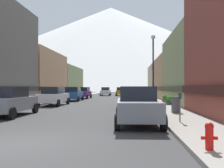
# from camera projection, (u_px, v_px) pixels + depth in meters

# --- Properties ---
(ground_plane) EXTENTS (400.00, 400.00, 0.00)m
(ground_plane) POSITION_uv_depth(u_px,v_px,m) (16.00, 144.00, 7.15)
(ground_plane) COLOR #3B3B3B
(sidewalk_left) EXTENTS (2.50, 100.00, 0.15)m
(sidewalk_left) POSITION_uv_depth(u_px,v_px,m) (76.00, 97.00, 42.52)
(sidewalk_left) COLOR gray
(sidewalk_left) RESTS_ON ground
(sidewalk_right) EXTENTS (2.50, 100.00, 0.15)m
(sidewalk_right) POSITION_uv_depth(u_px,v_px,m) (146.00, 97.00, 41.58)
(sidewalk_right) COLOR gray
(sidewalk_right) RESTS_ON ground
(storefront_left_2) EXTENTS (8.15, 12.52, 7.05)m
(storefront_left_2) POSITION_uv_depth(u_px,v_px,m) (30.00, 76.00, 35.30)
(storefront_left_2) COLOR tan
(storefront_left_2) RESTS_ON ground
(storefront_left_3) EXTENTS (6.90, 13.98, 6.01)m
(storefront_left_3) POSITION_uv_depth(u_px,v_px,m) (61.00, 82.00, 48.80)
(storefront_left_3) COLOR #8C9966
(storefront_left_3) RESTS_ON ground
(storefront_right_1) EXTENTS (8.32, 11.62, 7.05)m
(storefront_right_1) POSITION_uv_depth(u_px,v_px,m) (212.00, 71.00, 23.10)
(storefront_right_1) COLOR #8C9966
(storefront_right_1) RESTS_ON ground
(storefront_right_2) EXTENTS (8.00, 13.39, 6.15)m
(storefront_right_2) POSITION_uv_depth(u_px,v_px,m) (182.00, 79.00, 35.68)
(storefront_right_2) COLOR tan
(storefront_right_2) RESTS_ON ground
(storefront_right_3) EXTENTS (8.35, 10.04, 6.13)m
(storefront_right_3) POSITION_uv_depth(u_px,v_px,m) (170.00, 81.00, 47.57)
(storefront_right_3) COLOR beige
(storefront_right_3) RESTS_ON ground
(car_left_0) EXTENTS (2.15, 4.44, 1.78)m
(car_left_0) POSITION_uv_depth(u_px,v_px,m) (10.00, 101.00, 14.25)
(car_left_0) COLOR slate
(car_left_0) RESTS_ON ground
(car_left_1) EXTENTS (2.06, 4.40, 1.78)m
(car_left_1) POSITION_uv_depth(u_px,v_px,m) (54.00, 96.00, 22.51)
(car_left_1) COLOR silver
(car_left_1) RESTS_ON ground
(car_left_2) EXTENTS (2.19, 4.46, 1.78)m
(car_left_2) POSITION_uv_depth(u_px,v_px,m) (73.00, 94.00, 30.35)
(car_left_2) COLOR #19478C
(car_left_2) RESTS_ON ground
(car_left_3) EXTENTS (2.09, 4.41, 1.78)m
(car_left_3) POSITION_uv_depth(u_px,v_px,m) (83.00, 93.00, 36.92)
(car_left_3) COLOR #591E72
(car_left_3) RESTS_ON ground
(car_right_0) EXTENTS (2.21, 4.47, 1.78)m
(car_right_0) POSITION_uv_depth(u_px,v_px,m) (137.00, 105.00, 11.11)
(car_right_0) COLOR slate
(car_right_0) RESTS_ON ground
(car_right_1) EXTENTS (2.20, 4.46, 1.78)m
(car_right_1) POSITION_uv_depth(u_px,v_px,m) (134.00, 97.00, 20.39)
(car_right_1) COLOR #591E72
(car_right_1) RESTS_ON ground
(car_right_2) EXTENTS (2.25, 4.48, 1.78)m
(car_right_2) POSITION_uv_depth(u_px,v_px,m) (133.00, 94.00, 29.68)
(car_right_2) COLOR #B28419
(car_right_2) RESTS_ON ground
(car_right_3) EXTENTS (2.06, 4.40, 1.78)m
(car_right_3) POSITION_uv_depth(u_px,v_px,m) (132.00, 92.00, 38.74)
(car_right_3) COLOR #591E72
(car_right_3) RESTS_ON ground
(car_driving_0) EXTENTS (2.06, 4.40, 1.78)m
(car_driving_0) POSITION_uv_depth(u_px,v_px,m) (106.00, 91.00, 49.64)
(car_driving_0) COLOR silver
(car_driving_0) RESTS_ON ground
(car_driving_1) EXTENTS (2.06, 4.40, 1.78)m
(car_driving_1) POSITION_uv_depth(u_px,v_px,m) (121.00, 91.00, 49.48)
(car_driving_1) COLOR #B28419
(car_driving_1) RESTS_ON ground
(fire_hydrant_near) EXTENTS (0.40, 0.22, 0.70)m
(fire_hydrant_near) POSITION_uv_depth(u_px,v_px,m) (209.00, 135.00, 5.96)
(fire_hydrant_near) COLOR red
(fire_hydrant_near) RESTS_ON sidewalk_right
(parking_meter_near) EXTENTS (0.14, 0.10, 1.33)m
(parking_meter_near) POSITION_uv_depth(u_px,v_px,m) (180.00, 103.00, 10.86)
(parking_meter_near) COLOR #595960
(parking_meter_near) RESTS_ON sidewalk_right
(trash_bin_right) EXTENTS (0.59, 0.59, 0.98)m
(trash_bin_right) POSITION_uv_depth(u_px,v_px,m) (176.00, 105.00, 14.83)
(trash_bin_right) COLOR #4C5156
(trash_bin_right) RESTS_ON sidewalk_right
(potted_plant_0) EXTENTS (0.55, 0.55, 0.76)m
(potted_plant_0) POSITION_uv_depth(u_px,v_px,m) (168.00, 101.00, 21.69)
(potted_plant_0) COLOR #4C4C51
(potted_plant_0) RESTS_ON sidewalk_right
(potted_plant_2) EXTENTS (0.56, 0.56, 0.84)m
(potted_plant_2) POSITION_uv_depth(u_px,v_px,m) (165.00, 99.00, 23.86)
(potted_plant_2) COLOR brown
(potted_plant_2) RESTS_ON sidewalk_right
(pedestrian_0) EXTENTS (0.36, 0.36, 1.67)m
(pedestrian_0) POSITION_uv_depth(u_px,v_px,m) (151.00, 94.00, 31.30)
(pedestrian_0) COLOR #333338
(pedestrian_0) RESTS_ON sidewalk_right
(streetlamp_right) EXTENTS (0.36, 0.36, 5.86)m
(streetlamp_right) POSITION_uv_depth(u_px,v_px,m) (153.00, 60.00, 19.11)
(streetlamp_right) COLOR black
(streetlamp_right) RESTS_ON sidewalk_right
(mountain_backdrop) EXTENTS (357.46, 357.46, 92.87)m
(mountain_backdrop) POSITION_uv_depth(u_px,v_px,m) (111.00, 48.00, 268.41)
(mountain_backdrop) COLOR silver
(mountain_backdrop) RESTS_ON ground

